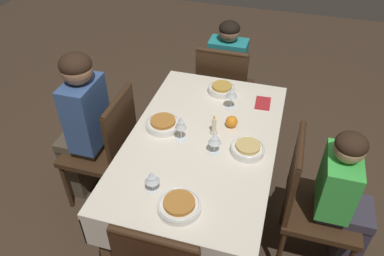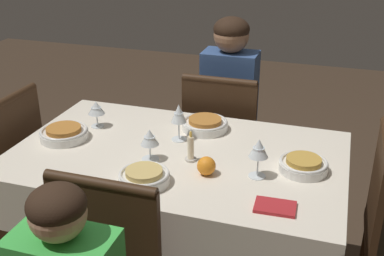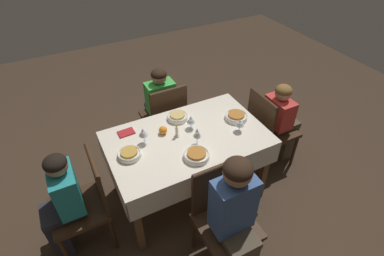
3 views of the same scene
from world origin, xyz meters
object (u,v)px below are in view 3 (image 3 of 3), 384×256
chair_north (165,116)px  person_child_green (159,104)px  wine_glass_south (197,133)px  chair_south (223,214)px  dining_table (187,145)px  wine_glass_west (143,133)px  bowl_south (197,155)px  candle_centerpiece (177,132)px  bowl_east (236,116)px  chair_east (268,127)px  orange_fruit (163,130)px  chair_west (86,200)px  bowl_west (129,154)px  person_adult_denim (236,217)px  person_child_red (282,120)px  napkin_red_folded (126,133)px  bowl_north (178,116)px  wine_glass_east (240,123)px  wine_glass_north (191,120)px  person_child_teal (62,203)px

chair_north → person_child_green: bearing=-90.0°
wine_glass_south → chair_south: bearing=-97.2°
dining_table → wine_glass_west: 0.43m
person_child_green → wine_glass_south: person_child_green is taller
person_child_green → wine_glass_west: person_child_green is taller
bowl_south → candle_centerpiece: candle_centerpiece is taller
person_child_green → bowl_east: size_ratio=4.77×
chair_east → orange_fruit: chair_east is taller
chair_west → bowl_east: bearing=93.7°
bowl_west → chair_north: bearing=49.0°
person_adult_denim → person_child_red: person_adult_denim is taller
chair_north → napkin_red_folded: chair_north is taller
candle_centerpiece → dining_table: bearing=-34.1°
chair_north → bowl_north: (-0.03, -0.40, 0.27)m
person_adult_denim → wine_glass_south: 0.74m
person_adult_denim → wine_glass_east: 0.86m
dining_table → bowl_west: (-0.52, -0.00, 0.12)m
person_child_red → wine_glass_south: 1.13m
dining_table → bowl_north: bowl_north is taller
chair_south → person_child_green: 1.52m
chair_east → wine_glass_north: (-0.85, 0.09, 0.34)m
dining_table → person_child_teal: bearing=-176.5°
chair_west → wine_glass_east: (1.39, -0.07, 0.33)m
bowl_north → wine_glass_north: wine_glass_north is taller
person_adult_denim → bowl_north: bearing=86.3°
dining_table → bowl_east: bowl_east is taller
bowl_west → bowl_east: (1.05, 0.03, -0.00)m
person_child_red → bowl_south: person_child_red is taller
wine_glass_west → orange_fruit: wine_glass_west is taller
chair_south → chair_west: same height
orange_fruit → wine_glass_south: bearing=-52.1°
wine_glass_east → napkin_red_folded: bearing=154.5°
person_adult_denim → person_child_teal: size_ratio=1.13×
dining_table → chair_east: chair_east is taller
wine_glass_west → person_adult_denim: bearing=-70.8°
bowl_south → chair_south: bearing=-88.7°
bowl_north → candle_centerpiece: bearing=-116.4°
chair_north → orange_fruit: (-0.23, -0.53, 0.28)m
chair_east → napkin_red_folded: 1.45m
wine_glass_north → wine_glass_east: wine_glass_north is taller
chair_south → wine_glass_south: bearing=82.8°
chair_north → orange_fruit: chair_north is taller
bowl_east → wine_glass_south: bearing=-163.5°
bowl_east → bowl_south: bearing=-153.4°
person_child_red → bowl_east: (-0.59, 0.02, 0.24)m
person_child_red → wine_glass_west: person_child_red is taller
bowl_west → chair_west: bearing=-171.3°
bowl_south → wine_glass_west: size_ratio=1.33×
bowl_south → bowl_east: (0.57, 0.29, -0.00)m
chair_south → chair_east: bearing=34.9°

